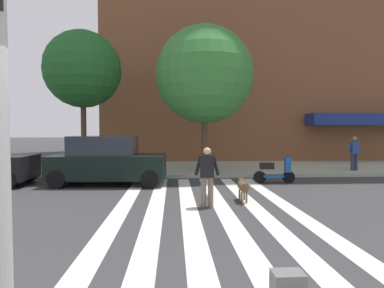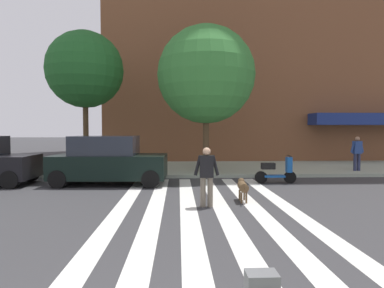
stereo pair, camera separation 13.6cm
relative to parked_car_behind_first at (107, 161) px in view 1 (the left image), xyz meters
name	(u,v)px [view 1 (the left image)]	position (x,y,z in m)	size (l,w,h in m)	color
ground_plane	(156,216)	(2.13, -4.77, -0.91)	(160.00, 160.00, 0.00)	#353538
sidewalk_far	(166,168)	(2.13, 4.41, -0.84)	(80.00, 6.00, 0.15)	#97A28F
crosswalk_stripes	(208,215)	(3.42, -4.77, -0.91)	(4.95, 11.77, 0.01)	silver
parked_car_behind_first	(107,161)	(0.00, 0.00, 0.00)	(4.40, 2.10, 1.88)	black
parked_scooter	(274,171)	(6.54, -0.08, -0.43)	(1.63, 0.50, 1.11)	black
street_tree_nearest	(83,70)	(-1.79, 3.35, 4.09)	(3.68, 3.68, 6.70)	#4C3823
street_tree_middle	(204,75)	(3.99, 2.46, 3.74)	(4.52, 4.52, 6.77)	#4C3823
pedestrian_dog_walker	(207,173)	(3.47, -3.87, 0.02)	(0.71, 0.26, 1.64)	#6B6051
dog_on_leash	(243,186)	(4.60, -3.23, -0.47)	(0.29, 1.01, 0.65)	brown
pedestrian_bystander	(354,151)	(11.25, 2.50, 0.17)	(0.71, 0.29, 1.64)	#282D4C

